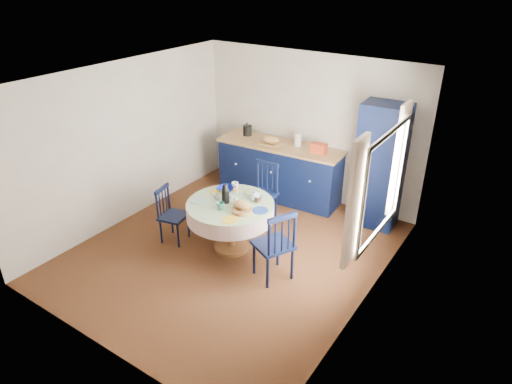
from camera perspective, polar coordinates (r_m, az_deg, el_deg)
floor at (r=6.69m, az=-3.12°, el=-7.41°), size 4.50×4.50×0.00m
ceiling at (r=5.67m, az=-3.76°, el=13.94°), size 4.50×4.50×0.00m
wall_back at (r=7.85m, az=6.60°, el=8.05°), size 4.00×0.02×2.50m
wall_left at (r=7.37m, az=-16.01°, el=5.89°), size 0.02×4.50×2.50m
wall_right at (r=5.23m, az=14.41°, el=-2.79°), size 0.02×4.50×2.50m
window at (r=5.38m, az=15.41°, el=1.22°), size 0.10×1.74×1.45m
kitchen_counter at (r=7.99m, az=3.02°, el=2.77°), size 2.24×0.83×1.22m
pantry_cabinet at (r=7.18m, az=15.23°, el=3.09°), size 0.71×0.53×1.96m
dining_table at (r=6.43m, az=-3.15°, el=-2.37°), size 1.24×1.24×1.03m
chair_left at (r=6.84m, az=-10.52°, el=-2.76°), size 0.43×0.45×0.85m
chair_far at (r=7.19m, az=0.80°, el=-0.13°), size 0.45×0.43×0.98m
chair_right at (r=5.88m, az=2.40°, el=-6.59°), size 0.60×0.61×1.03m
mug_a at (r=6.48m, az=-4.88°, el=-0.54°), size 0.11×0.11×0.09m
mug_b at (r=6.21m, az=-4.45°, el=-1.75°), size 0.11×0.11×0.10m
mug_c at (r=6.38m, az=0.20°, el=-0.86°), size 0.12×0.12×0.09m
mug_d at (r=6.76m, az=-2.63°, el=0.82°), size 0.10×0.10×0.10m
cobalt_bowl at (r=6.70m, az=-3.72°, el=0.37°), size 0.26×0.26×0.06m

